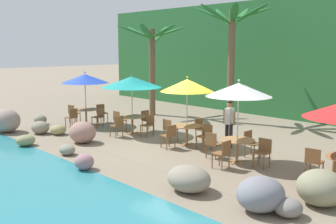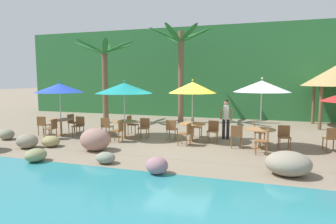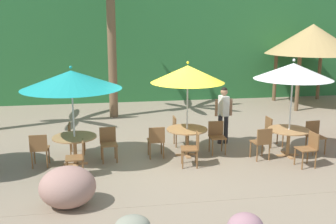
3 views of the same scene
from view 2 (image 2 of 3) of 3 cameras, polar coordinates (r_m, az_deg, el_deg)
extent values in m
plane|color=gray|center=(12.00, 2.28, -5.85)|extent=(120.00, 120.00, 0.00)
cube|color=gray|center=(12.00, 2.28, -5.83)|extent=(18.00, 5.20, 0.01)
cube|color=#286633|center=(20.55, 9.09, 7.61)|extent=(28.00, 2.40, 6.00)
ellipsoid|color=gray|center=(8.48, 22.46, -9.28)|extent=(1.19, 0.99, 0.66)
ellipsoid|color=#968D5A|center=(11.96, -21.93, -5.34)|extent=(0.69, 0.62, 0.42)
ellipsoid|color=gray|center=(8.00, -2.18, -10.40)|extent=(0.61, 0.56, 0.47)
ellipsoid|color=gray|center=(12.06, -25.83, -5.14)|extent=(0.81, 0.71, 0.54)
ellipsoid|color=gray|center=(9.17, -12.11, -8.74)|extent=(0.61, 0.51, 0.35)
ellipsoid|color=#85885C|center=(10.05, -24.44, -7.67)|extent=(0.63, 0.70, 0.41)
ellipsoid|color=gray|center=(14.13, -29.03, -3.85)|extent=(0.66, 0.56, 0.46)
ellipsoid|color=#9D7469|center=(10.78, -14.05, -5.24)|extent=(1.10, 0.97, 0.81)
cylinder|color=silver|center=(14.04, -20.29, 0.22)|extent=(0.04, 0.04, 2.26)
cone|color=blue|center=(13.97, -20.45, 4.42)|extent=(2.16, 2.16, 0.41)
sphere|color=blue|center=(13.97, -20.50, 5.58)|extent=(0.07, 0.07, 0.07)
cube|color=#A37547|center=(14.20, -20.11, -4.26)|extent=(0.60, 0.12, 0.03)
cube|color=#A37547|center=(14.20, -20.11, -4.26)|extent=(0.12, 0.60, 0.03)
cylinder|color=#A37547|center=(14.14, -20.17, -2.84)|extent=(0.09, 0.09, 0.71)
cylinder|color=#A37547|center=(14.09, -20.22, -1.42)|extent=(1.10, 1.10, 0.03)
cylinder|color=brown|center=(13.47, -16.90, -3.79)|extent=(0.04, 0.04, 0.45)
cylinder|color=brown|center=(13.65, -18.20, -3.70)|extent=(0.04, 0.04, 0.45)
cylinder|color=brown|center=(13.78, -16.15, -3.54)|extent=(0.04, 0.04, 0.45)
cylinder|color=brown|center=(13.95, -17.43, -3.46)|extent=(0.04, 0.04, 0.45)
cube|color=brown|center=(13.67, -17.20, -2.63)|extent=(0.45, 0.45, 0.03)
cube|color=brown|center=(13.82, -16.81, -1.71)|extent=(0.42, 0.07, 0.42)
cylinder|color=brown|center=(14.79, -16.88, -2.90)|extent=(0.04, 0.04, 0.45)
cylinder|color=brown|center=(14.52, -17.80, -3.09)|extent=(0.04, 0.04, 0.45)
cylinder|color=brown|center=(15.02, -17.92, -2.79)|extent=(0.04, 0.04, 0.45)
cylinder|color=brown|center=(14.76, -18.84, -2.98)|extent=(0.04, 0.04, 0.45)
cube|color=brown|center=(14.74, -17.89, -2.02)|extent=(0.46, 0.46, 0.03)
cube|color=brown|center=(14.84, -18.49, -1.22)|extent=(0.08, 0.42, 0.42)
cylinder|color=brown|center=(14.85, -23.23, -3.11)|extent=(0.04, 0.04, 0.45)
cylinder|color=brown|center=(14.66, -22.06, -3.17)|extent=(0.04, 0.04, 0.45)
cylinder|color=brown|center=(14.56, -24.00, -3.32)|extent=(0.04, 0.04, 0.45)
cylinder|color=brown|center=(14.36, -22.82, -3.40)|extent=(0.04, 0.04, 0.45)
cube|color=brown|center=(14.57, -23.07, -2.32)|extent=(0.47, 0.47, 0.03)
cube|color=brown|center=(14.38, -23.54, -1.67)|extent=(0.42, 0.09, 0.42)
cylinder|color=brown|center=(13.40, -23.07, -4.08)|extent=(0.04, 0.04, 0.45)
cylinder|color=brown|center=(13.70, -22.24, -3.83)|extent=(0.04, 0.04, 0.45)
cylinder|color=brown|center=(13.21, -21.79, -4.18)|extent=(0.04, 0.04, 0.45)
cylinder|color=brown|center=(13.50, -20.97, -3.92)|extent=(0.04, 0.04, 0.45)
cube|color=brown|center=(13.41, -22.06, -2.99)|extent=(0.47, 0.47, 0.03)
cube|color=brown|center=(13.28, -21.37, -2.20)|extent=(0.08, 0.42, 0.42)
cylinder|color=silver|center=(12.72, -8.49, -0.02)|extent=(0.04, 0.04, 2.27)
cone|color=teal|center=(12.65, -8.57, 4.65)|extent=(2.45, 2.45, 0.45)
sphere|color=teal|center=(12.64, -8.59, 6.02)|extent=(0.07, 0.07, 0.07)
cube|color=#A37547|center=(12.90, -8.41, -4.98)|extent=(0.60, 0.12, 0.03)
cube|color=#A37547|center=(12.90, -8.41, -4.98)|extent=(0.12, 0.60, 0.03)
cylinder|color=#A37547|center=(12.83, -8.43, -3.43)|extent=(0.09, 0.09, 0.71)
cylinder|color=#A37547|center=(12.78, -8.46, -1.86)|extent=(1.10, 1.10, 0.03)
cylinder|color=brown|center=(12.37, -4.24, -4.43)|extent=(0.04, 0.04, 0.45)
cylinder|color=brown|center=(12.47, -5.81, -4.35)|extent=(0.04, 0.04, 0.45)
cylinder|color=brown|center=(12.71, -3.78, -4.13)|extent=(0.04, 0.04, 0.45)
cylinder|color=brown|center=(12.81, -5.32, -4.06)|extent=(0.04, 0.04, 0.45)
cube|color=brown|center=(12.54, -4.80, -3.16)|extent=(0.46, 0.46, 0.03)
cube|color=brown|center=(12.70, -4.54, -2.15)|extent=(0.42, 0.08, 0.42)
cylinder|color=brown|center=(13.69, -5.81, -3.38)|extent=(0.04, 0.04, 0.45)
cylinder|color=brown|center=(13.37, -6.44, -3.62)|extent=(0.04, 0.04, 0.45)
cylinder|color=brown|center=(13.84, -7.16, -3.29)|extent=(0.04, 0.04, 0.45)
cylinder|color=brown|center=(13.53, -7.81, -3.53)|extent=(0.04, 0.04, 0.45)
cube|color=brown|center=(13.57, -6.82, -2.46)|extent=(0.43, 0.43, 0.03)
cube|color=brown|center=(13.63, -7.59, -1.60)|extent=(0.04, 0.42, 0.42)
cylinder|color=brown|center=(13.50, -12.00, -3.63)|extent=(0.04, 0.04, 0.45)
cylinder|color=brown|center=(13.32, -10.67, -3.74)|extent=(0.04, 0.04, 0.45)
cylinder|color=brown|center=(13.19, -12.78, -3.88)|extent=(0.04, 0.04, 0.45)
cylinder|color=brown|center=(13.02, -11.43, -3.99)|extent=(0.04, 0.04, 0.45)
cube|color=brown|center=(13.22, -11.74, -2.79)|extent=(0.42, 0.42, 0.03)
cube|color=brown|center=(13.02, -12.20, -2.07)|extent=(0.42, 0.04, 0.42)
cylinder|color=brown|center=(12.01, -11.16, -4.86)|extent=(0.04, 0.04, 0.45)
cylinder|color=brown|center=(12.33, -10.43, -4.55)|extent=(0.04, 0.04, 0.45)
cylinder|color=brown|center=(11.86, -9.60, -4.97)|extent=(0.04, 0.04, 0.45)
cylinder|color=brown|center=(12.18, -8.90, -4.66)|extent=(0.04, 0.04, 0.45)
cube|color=brown|center=(12.05, -10.04, -3.64)|extent=(0.44, 0.44, 0.03)
cube|color=brown|center=(11.94, -9.19, -2.77)|extent=(0.06, 0.42, 0.42)
cylinder|color=silver|center=(11.96, 4.75, -0.28)|extent=(0.04, 0.04, 2.32)
cone|color=yellow|center=(11.89, 4.80, 4.79)|extent=(1.94, 1.94, 0.45)
sphere|color=yellow|center=(11.88, 4.82, 6.24)|extent=(0.07, 0.07, 0.07)
cube|color=#A37547|center=(12.15, 4.70, -5.64)|extent=(0.60, 0.12, 0.03)
cube|color=#A37547|center=(12.15, 4.70, -5.64)|extent=(0.12, 0.60, 0.03)
cylinder|color=#A37547|center=(12.08, 4.72, -3.99)|extent=(0.09, 0.09, 0.71)
cylinder|color=#A37547|center=(12.02, 4.73, -2.33)|extent=(1.10, 1.10, 0.03)
cylinder|color=brown|center=(11.73, 9.40, -5.09)|extent=(0.04, 0.04, 0.45)
cylinder|color=brown|center=(11.79, 7.68, -5.00)|extent=(0.04, 0.04, 0.45)
cylinder|color=brown|center=(12.08, 9.67, -4.77)|extent=(0.04, 0.04, 0.45)
cylinder|color=brown|center=(12.14, 8.00, -4.68)|extent=(0.04, 0.04, 0.45)
cube|color=brown|center=(11.89, 8.71, -3.75)|extent=(0.43, 0.43, 0.03)
cube|color=brown|center=(12.05, 8.89, -2.68)|extent=(0.42, 0.04, 0.42)
cylinder|color=brown|center=(13.05, 6.56, -3.88)|extent=(0.04, 0.04, 0.45)
cylinder|color=brown|center=(12.71, 6.23, -4.15)|extent=(0.04, 0.04, 0.45)
cylinder|color=brown|center=(13.13, 5.04, -3.80)|extent=(0.04, 0.04, 0.45)
cylinder|color=brown|center=(12.79, 4.66, -4.07)|extent=(0.04, 0.04, 0.45)
cube|color=brown|center=(12.88, 5.63, -2.92)|extent=(0.43, 0.43, 0.03)
cube|color=brown|center=(12.89, 4.78, -2.02)|extent=(0.04, 0.42, 0.42)
cylinder|color=brown|center=(12.53, 0.28, -4.27)|extent=(0.04, 0.04, 0.45)
cylinder|color=brown|center=(12.43, 1.86, -4.36)|extent=(0.04, 0.04, 0.45)
cylinder|color=brown|center=(12.19, -0.21, -4.57)|extent=(0.04, 0.04, 0.45)
cylinder|color=brown|center=(12.10, 1.41, -4.66)|extent=(0.04, 0.04, 0.45)
cube|color=brown|center=(12.27, 0.84, -3.36)|extent=(0.43, 0.43, 0.03)
cube|color=brown|center=(12.05, 0.57, -2.60)|extent=(0.42, 0.04, 0.42)
cylinder|color=brown|center=(11.24, 1.97, -5.52)|extent=(0.04, 0.04, 0.45)
cylinder|color=brown|center=(11.56, 2.69, -5.18)|extent=(0.04, 0.04, 0.45)
cylinder|color=brown|center=(11.11, 3.67, -5.68)|extent=(0.04, 0.04, 0.45)
cylinder|color=brown|center=(11.43, 4.34, -5.33)|extent=(0.04, 0.04, 0.45)
cube|color=brown|center=(11.29, 3.17, -4.23)|extent=(0.47, 0.47, 0.03)
cube|color=brown|center=(11.18, 4.13, -3.33)|extent=(0.09, 0.42, 0.42)
cylinder|color=silver|center=(11.16, 17.67, -0.84)|extent=(0.04, 0.04, 2.40)
cone|color=white|center=(11.08, 17.86, 4.81)|extent=(2.02, 2.02, 0.41)
sphere|color=white|center=(11.07, 17.91, 6.29)|extent=(0.07, 0.07, 0.07)
cube|color=#A37547|center=(11.36, 17.46, -6.77)|extent=(0.60, 0.12, 0.03)
cube|color=#A37547|center=(11.36, 17.46, -6.77)|extent=(0.12, 0.60, 0.03)
cylinder|color=#A37547|center=(11.29, 17.52, -5.02)|extent=(0.09, 0.09, 0.71)
cylinder|color=#A37547|center=(11.22, 17.58, -3.24)|extent=(1.10, 1.10, 0.03)
cylinder|color=brown|center=(11.28, 22.81, -5.98)|extent=(0.04, 0.04, 0.45)
cylinder|color=brown|center=(11.22, 21.01, -5.97)|extent=(0.04, 0.04, 0.45)
cylinder|color=brown|center=(11.62, 22.51, -5.61)|extent=(0.04, 0.04, 0.45)
cylinder|color=brown|center=(11.57, 20.76, -5.60)|extent=(0.04, 0.04, 0.45)
cube|color=brown|center=(11.38, 21.82, -4.61)|extent=(0.46, 0.46, 0.03)
cube|color=brown|center=(11.54, 21.71, -3.47)|extent=(0.42, 0.07, 0.42)
cylinder|color=brown|center=(12.33, 18.32, -4.78)|extent=(0.04, 0.04, 0.45)
cylinder|color=brown|center=(11.98, 18.35, -5.10)|extent=(0.04, 0.04, 0.45)
cylinder|color=brown|center=(12.33, 16.66, -4.72)|extent=(0.04, 0.04, 0.45)
cylinder|color=brown|center=(11.97, 16.64, -5.04)|extent=(0.04, 0.04, 0.45)
cube|color=brown|center=(12.11, 17.53, -3.80)|extent=(0.42, 0.42, 0.03)
cube|color=brown|center=(12.07, 16.61, -2.85)|extent=(0.04, 0.42, 0.42)
cylinder|color=brown|center=(11.41, 12.23, -5.49)|extent=(0.04, 0.04, 0.45)
cylinder|color=brown|center=(11.42, 14.03, -5.51)|extent=(0.04, 0.04, 0.45)
cylinder|color=brown|center=(11.06, 12.29, -5.87)|extent=(0.04, 0.04, 0.45)
cylinder|color=brown|center=(11.08, 14.15, -5.89)|extent=(0.04, 0.04, 0.45)
cube|color=brown|center=(11.19, 13.21, -4.49)|extent=(0.47, 0.47, 0.03)
cube|color=brown|center=(10.96, 13.29, -3.68)|extent=(0.42, 0.09, 0.42)
cylinder|color=brown|center=(10.31, 16.79, -6.90)|extent=(0.04, 0.04, 0.45)
cylinder|color=brown|center=(10.65, 16.72, -6.46)|extent=(0.04, 0.04, 0.45)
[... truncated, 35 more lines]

